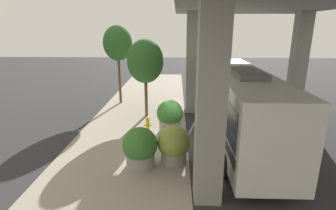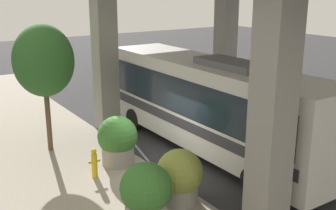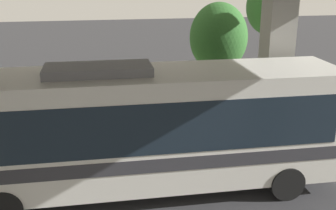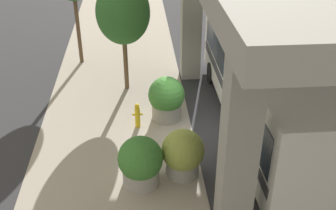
% 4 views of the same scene
% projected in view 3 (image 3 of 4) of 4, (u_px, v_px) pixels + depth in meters
% --- Properties ---
extents(ground_plane, '(80.00, 80.00, 0.00)m').
position_uv_depth(ground_plane, '(131.00, 154.00, 14.93)').
color(ground_plane, '#2D2D30').
rests_on(ground_plane, ground).
extents(sidewalk_strip, '(6.00, 40.00, 0.02)m').
position_uv_depth(sidewalk_strip, '(125.00, 124.00, 17.74)').
color(sidewalk_strip, gray).
rests_on(sidewalk_strip, ground).
extents(bus, '(2.60, 11.37, 3.85)m').
position_uv_depth(bus, '(142.00, 125.00, 11.88)').
color(bus, silver).
rests_on(bus, ground).
extents(fire_hydrant, '(0.42, 0.20, 1.06)m').
position_uv_depth(fire_hydrant, '(139.00, 119.00, 16.84)').
color(fire_hydrant, gold).
rests_on(fire_hydrant, ground).
extents(planter_front, '(1.47, 1.47, 1.75)m').
position_uv_depth(planter_front, '(51.00, 117.00, 16.14)').
color(planter_front, gray).
rests_on(planter_front, ground).
extents(planter_middle, '(1.47, 1.47, 1.85)m').
position_uv_depth(planter_middle, '(157.00, 119.00, 15.69)').
color(planter_middle, gray).
rests_on(planter_middle, ground).
extents(planter_back, '(1.43, 1.43, 1.70)m').
position_uv_depth(planter_back, '(58.00, 130.00, 14.88)').
color(planter_back, gray).
rests_on(planter_back, ground).
extents(street_tree_near, '(2.32, 2.32, 5.04)m').
position_uv_depth(street_tree_near, '(218.00, 38.00, 16.83)').
color(street_tree_near, brown).
rests_on(street_tree_near, ground).
extents(street_tree_far, '(2.16, 2.16, 5.89)m').
position_uv_depth(street_tree_far, '(270.00, 7.00, 19.27)').
color(street_tree_far, brown).
rests_on(street_tree_far, ground).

